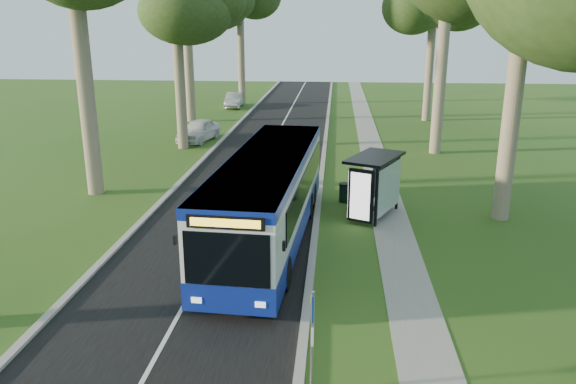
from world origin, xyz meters
name	(u,v)px	position (x,y,z in m)	size (l,w,h in m)	color
ground	(311,274)	(0.00, 0.00, 0.00)	(120.00, 120.00, 0.00)	#2F591B
road	(250,185)	(-3.50, 10.00, 0.01)	(7.00, 100.00, 0.02)	black
kerb_east	(320,185)	(0.00, 10.00, 0.06)	(0.25, 100.00, 0.12)	#9E9B93
kerb_west	(181,182)	(-7.00, 10.00, 0.06)	(0.25, 100.00, 0.12)	#9E9B93
centre_line	(250,184)	(-3.50, 10.00, 0.02)	(0.12, 100.00, 0.01)	white
footpath	(382,188)	(3.00, 10.00, 0.01)	(1.50, 100.00, 0.02)	gray
bus	(269,198)	(-1.66, 2.64, 1.67)	(3.26, 12.32, 3.23)	white
bus_stop_sign	(312,330)	(0.30, -5.96, 1.51)	(0.09, 0.34, 2.41)	gray
bus_shelter	(378,177)	(2.44, 5.50, 1.79)	(2.69, 3.36, 2.54)	black
litter_bin	(344,193)	(1.13, 7.64, 0.43)	(0.49, 0.49, 0.86)	black
car_white	(199,130)	(-8.55, 20.31, 0.73)	(1.71, 4.26, 1.45)	silver
car_silver	(234,100)	(-8.92, 35.86, 0.67)	(1.42, 4.07, 1.34)	#A2A5A9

